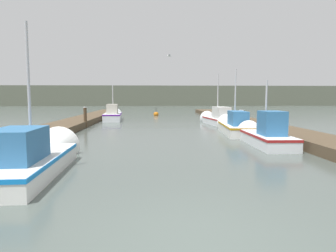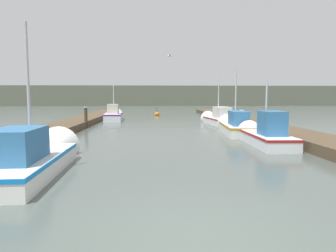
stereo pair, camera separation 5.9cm
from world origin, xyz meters
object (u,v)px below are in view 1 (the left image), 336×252
object	(u,v)px
mooring_piling_0	(241,119)
channel_buoy	(156,114)
fishing_boat_2	(234,125)
mooring_piling_1	(85,117)
seagull_lead	(169,56)
fishing_boat_4	(113,115)
fishing_boat_0	(35,157)
fishing_boat_3	(217,119)
fishing_boat_1	(263,135)

from	to	relation	value
mooring_piling_0	channel_buoy	distance (m)	14.81
fishing_boat_2	channel_buoy	xyz separation A→B (m)	(-4.38, 15.95, -0.25)
fishing_boat_2	mooring_piling_1	world-z (taller)	fishing_boat_2
seagull_lead	fishing_boat_4	bearing A→B (deg)	-150.70
fishing_boat_0	fishing_boat_2	xyz separation A→B (m)	(8.10, 8.79, 0.00)
channel_buoy	mooring_piling_1	bearing A→B (deg)	-111.06
fishing_boat_2	mooring_piling_0	size ratio (longest dim) A/B	4.60
fishing_boat_2	seagull_lead	bearing A→B (deg)	148.46
fishing_boat_2	fishing_boat_4	xyz separation A→B (m)	(-8.31, 9.93, 0.05)
fishing_boat_3	fishing_boat_1	bearing A→B (deg)	-95.98
fishing_boat_1	fishing_boat_3	xyz separation A→B (m)	(0.03, 9.79, 0.00)
fishing_boat_3	channel_buoy	bearing A→B (deg)	107.44
fishing_boat_0	fishing_boat_1	distance (m)	9.33
mooring_piling_0	seagull_lead	distance (m)	6.34
channel_buoy	seagull_lead	size ratio (longest dim) A/B	1.92
fishing_boat_4	mooring_piling_1	size ratio (longest dim) A/B	3.92
fishing_boat_3	seagull_lead	distance (m)	6.39
fishing_boat_3	channel_buoy	size ratio (longest dim) A/B	5.10
fishing_boat_4	mooring_piling_0	bearing A→B (deg)	-42.98
fishing_boat_2	fishing_boat_4	distance (m)	12.95
seagull_lead	fishing_boat_0	bearing A→B (deg)	-24.63
seagull_lead	fishing_boat_1	bearing A→B (deg)	24.55
fishing_boat_1	mooring_piling_0	distance (m)	6.65
fishing_boat_1	mooring_piling_1	distance (m)	12.07
fishing_boat_2	seagull_lead	world-z (taller)	seagull_lead
fishing_boat_0	fishing_boat_4	size ratio (longest dim) A/B	0.98
mooring_piling_0	fishing_boat_2	bearing A→B (deg)	-116.54
fishing_boat_0	channel_buoy	xyz separation A→B (m)	(3.72, 24.73, -0.24)
fishing_boat_2	fishing_boat_4	world-z (taller)	fishing_boat_2
fishing_boat_4	channel_buoy	world-z (taller)	fishing_boat_4
channel_buoy	fishing_boat_1	bearing A→B (deg)	-77.49
fishing_boat_0	seagull_lead	world-z (taller)	seagull_lead
fishing_boat_3	mooring_piling_1	xyz separation A→B (m)	(-9.47, -2.27, 0.29)
fishing_boat_1	fishing_boat_4	bearing A→B (deg)	121.75
fishing_boat_0	mooring_piling_1	bearing A→B (deg)	93.65
fishing_boat_3	mooring_piling_1	bearing A→B (deg)	-172.34
fishing_boat_1	channel_buoy	size ratio (longest dim) A/B	4.28
fishing_boat_1	mooring_piling_0	xyz separation A→B (m)	(0.96, 6.57, 0.20)
fishing_boat_3	seagull_lead	world-z (taller)	seagull_lead
fishing_boat_4	mooring_piling_0	xyz separation A→B (m)	(9.41, -7.74, 0.16)
mooring_piling_0	fishing_boat_3	bearing A→B (deg)	106.28
fishing_boat_4	seagull_lead	size ratio (longest dim) A/B	9.93
mooring_piling_0	channel_buoy	world-z (taller)	mooring_piling_0
fishing_boat_1	fishing_boat_2	distance (m)	4.39
fishing_boat_3	channel_buoy	distance (m)	11.48
mooring_piling_0	fishing_boat_4	bearing A→B (deg)	140.55
mooring_piling_1	channel_buoy	world-z (taller)	mooring_piling_1
channel_buoy	mooring_piling_0	bearing A→B (deg)	-68.30
fishing_boat_1	seagull_lead	size ratio (longest dim) A/B	8.22
mooring_piling_0	channel_buoy	bearing A→B (deg)	111.70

